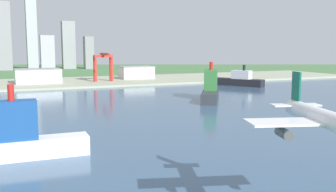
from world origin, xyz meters
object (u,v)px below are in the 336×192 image
(container_barge, at_px, (211,89))
(warehouse_main, at_px, (38,76))
(port_crane_red, at_px, (103,61))
(warehouse_annex, at_px, (136,72))
(airplane_landing, at_px, (330,121))
(cargo_ship, at_px, (239,80))
(ferry_boat, at_px, (30,137))

(container_barge, distance_m, warehouse_main, 232.59)
(port_crane_red, bearing_deg, warehouse_annex, 26.40)
(airplane_landing, xyz_separation_m, port_crane_red, (49.54, 405.33, -0.12))
(cargo_ship, bearing_deg, container_barge, -134.65)
(airplane_landing, distance_m, ferry_boat, 115.40)
(airplane_landing, height_order, cargo_ship, airplane_landing)
(airplane_landing, distance_m, warehouse_annex, 442.93)
(port_crane_red, distance_m, warehouse_main, 79.69)
(ferry_boat, distance_m, cargo_ship, 325.18)
(cargo_ship, bearing_deg, port_crane_red, 145.39)
(airplane_landing, height_order, ferry_boat, airplane_landing)
(airplane_landing, xyz_separation_m, warehouse_main, (-27.58, 416.06, -17.12))
(cargo_ship, relative_size, warehouse_main, 1.13)
(ferry_boat, height_order, port_crane_red, port_crane_red)
(warehouse_annex, bearing_deg, port_crane_red, -153.60)
(cargo_ship, bearing_deg, warehouse_annex, 125.40)
(cargo_ship, height_order, warehouse_main, cargo_ship)
(port_crane_red, height_order, warehouse_main, port_crane_red)
(airplane_landing, height_order, port_crane_red, airplane_landing)
(airplane_landing, bearing_deg, ferry_boat, 121.17)
(ferry_boat, xyz_separation_m, port_crane_red, (108.41, 307.99, 19.25))
(warehouse_main, bearing_deg, ferry_boat, -95.61)
(port_crane_red, bearing_deg, container_barge, -76.42)
(container_barge, distance_m, port_crane_red, 193.38)
(container_barge, xyz_separation_m, warehouse_annex, (6.34, 212.68, 1.54))
(ferry_boat, distance_m, warehouse_annex, 369.93)
(cargo_ship, xyz_separation_m, warehouse_main, (-213.88, 105.12, 4.28))
(container_barge, bearing_deg, port_crane_red, 103.58)
(port_crane_red, distance_m, warehouse_annex, 60.01)
(cargo_ship, xyz_separation_m, port_crane_red, (-136.77, 94.39, 21.27))
(cargo_ship, xyz_separation_m, warehouse_annex, (-85.25, 119.96, 4.14))
(airplane_landing, height_order, warehouse_main, airplane_landing)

